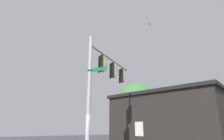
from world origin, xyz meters
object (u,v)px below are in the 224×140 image
(traffic_light_nearest_pole, at_px, (103,64))
(historical_marker, at_px, (139,135))
(traffic_light_mid_inner, at_px, (114,71))
(bird_flying, at_px, (149,24))
(traffic_light_mid_outer, at_px, (123,76))
(street_name_sign, at_px, (95,70))

(traffic_light_nearest_pole, xyz_separation_m, historical_marker, (2.38, 0.89, -4.63))
(traffic_light_mid_inner, distance_m, bird_flying, 5.85)
(traffic_light_mid_outer, relative_size, street_name_sign, 1.10)
(traffic_light_mid_outer, height_order, bird_flying, bird_flying)
(traffic_light_mid_outer, distance_m, historical_marker, 6.44)
(traffic_light_mid_outer, xyz_separation_m, bird_flying, (1.89, 1.66, 4.75))
(traffic_light_nearest_pole, relative_size, street_name_sign, 1.10)
(bird_flying, relative_size, historical_marker, 0.17)
(traffic_light_mid_inner, xyz_separation_m, historical_marker, (3.14, -0.66, -4.63))
(traffic_light_mid_outer, bearing_deg, traffic_light_nearest_pole, -63.80)
(traffic_light_mid_outer, distance_m, street_name_sign, 5.09)
(traffic_light_mid_inner, height_order, traffic_light_mid_outer, same)
(traffic_light_mid_outer, bearing_deg, street_name_sign, -59.79)
(bird_flying, height_order, historical_marker, bird_flying)
(traffic_light_mid_inner, height_order, historical_marker, traffic_light_mid_inner)
(traffic_light_mid_inner, relative_size, bird_flying, 3.58)
(traffic_light_mid_outer, relative_size, bird_flying, 3.58)
(traffic_light_mid_inner, distance_m, street_name_sign, 3.41)
(historical_marker, bearing_deg, bird_flying, 117.44)
(bird_flying, bearing_deg, historical_marker, -62.56)
(traffic_light_mid_inner, bearing_deg, traffic_light_mid_outer, 116.20)
(traffic_light_mid_outer, bearing_deg, historical_marker, -29.43)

